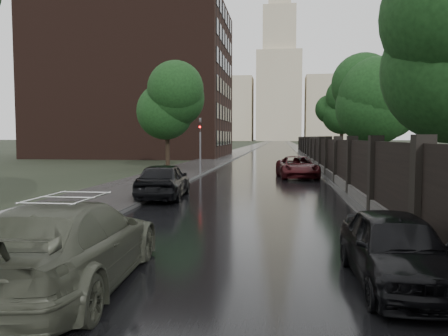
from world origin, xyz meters
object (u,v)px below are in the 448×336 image
tree_right_c (342,114)px  volga_sedan (69,244)px  car_right_far (297,167)px  tree_left_far (167,106)px  hatchback_left (164,181)px  car_right_near (396,249)px  tree_right_b (384,99)px  traffic_light (200,140)px

tree_right_c → volga_sedan: tree_right_c is taller
car_right_far → tree_left_far: bearing=139.6°
hatchback_left → car_right_near: (7.00, -10.14, -0.12)m
car_right_near → car_right_far: bearing=91.2°
tree_right_c → car_right_near: size_ratio=1.80×
hatchback_left → tree_right_b: bearing=-144.2°
car_right_far → tree_right_b: bearing=-16.0°
tree_left_far → car_right_far: size_ratio=1.45×
tree_left_far → car_right_far: bearing=-34.3°
volga_sedan → car_right_near: size_ratio=1.37×
tree_right_b → hatchback_left: size_ratio=1.53×
hatchback_left → car_right_far: size_ratio=0.90×
traffic_light → hatchback_left: bearing=-86.8°
tree_left_far → traffic_light: size_ratio=1.85×
tree_left_far → traffic_light: tree_left_far is taller
tree_left_far → car_right_far: 13.42m
volga_sedan → car_right_far: 21.86m
traffic_light → car_right_far: bearing=-17.4°
tree_right_b → traffic_light: bearing=165.8°
tree_right_c → car_right_far: size_ratio=1.37×
tree_left_far → traffic_light: bearing=-53.5°
volga_sedan → car_right_near: volga_sedan is taller
tree_left_far → car_right_far: tree_left_far is taller
tree_left_far → tree_right_b: (15.50, -8.00, -0.29)m
tree_left_far → tree_right_c: 18.45m
tree_left_far → car_right_near: bearing=-67.5°
tree_left_far → tree_right_b: tree_left_far is taller
tree_right_b → traffic_light: 12.44m
tree_left_far → tree_right_b: size_ratio=1.05×
volga_sedan → hatchback_left: (-1.30, 11.01, 0.01)m
traffic_light → hatchback_left: (0.70, -12.44, -1.62)m
hatchback_left → tree_right_c: bearing=-116.6°
tree_right_b → car_right_near: tree_right_b is taller
tree_right_c → hatchback_left: size_ratio=1.53×
tree_left_far → traffic_light: 6.84m
tree_right_c → car_right_far: (-5.07, -17.11, -4.24)m
tree_right_b → car_right_near: 20.46m
tree_right_b → volga_sedan: bearing=-115.6°
tree_left_far → hatchback_left: 18.53m
tree_right_b → car_right_far: (-5.07, 0.89, -4.24)m
tree_right_c → car_right_near: (-4.10, -37.58, -4.29)m
hatchback_left → car_right_far: bearing=-124.9°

